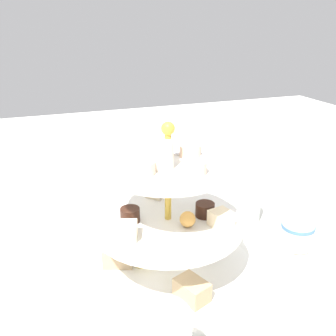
# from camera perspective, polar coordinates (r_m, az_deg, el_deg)

# --- Properties ---
(ground_plane) EXTENTS (2.40, 2.40, 0.00)m
(ground_plane) POSITION_cam_1_polar(r_m,az_deg,el_deg) (0.64, 0.00, -15.47)
(ground_plane) COLOR silver
(tiered_serving_stand) EXTENTS (0.29, 0.29, 0.26)m
(tiered_serving_stand) POSITION_cam_1_polar(r_m,az_deg,el_deg) (0.60, -0.04, -9.50)
(tiered_serving_stand) COLOR white
(tiered_serving_stand) RESTS_ON ground_plane
(water_glass_short_left) EXTENTS (0.06, 0.06, 0.08)m
(water_glass_short_left) POSITION_cam_1_polar(r_m,az_deg,el_deg) (0.78, 11.52, -5.39)
(water_glass_short_left) COLOR silver
(water_glass_short_left) RESTS_ON ground_plane
(teacup_with_saucer) EXTENTS (0.09, 0.09, 0.05)m
(teacup_with_saucer) POSITION_cam_1_polar(r_m,az_deg,el_deg) (0.72, 18.95, -9.85)
(teacup_with_saucer) COLOR white
(teacup_with_saucer) RESTS_ON ground_plane
(water_glass_mid_back) EXTENTS (0.06, 0.06, 0.10)m
(water_glass_mid_back) POSITION_cam_1_polar(r_m,az_deg,el_deg) (0.79, -3.82, -3.59)
(water_glass_mid_back) COLOR silver
(water_glass_mid_back) RESTS_ON ground_plane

